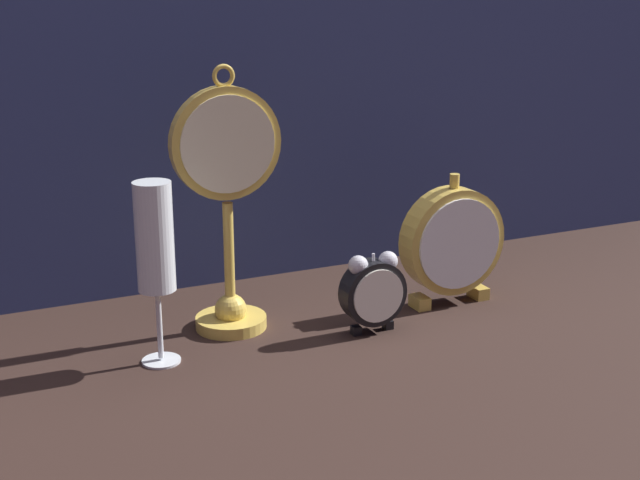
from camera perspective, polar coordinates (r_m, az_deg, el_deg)
name	(u,v)px	position (r m, az deg, el deg)	size (l,w,h in m)	color
ground_plane	(346,351)	(1.15, 1.69, -7.14)	(4.00, 4.00, 0.00)	black
fabric_backdrop_drape	(250,50)	(1.36, -4.48, 12.05)	(1.61, 0.01, 0.71)	navy
pocket_watch_on_stand	(228,206)	(1.18, -5.93, 2.17)	(0.15, 0.10, 0.36)	gold
alarm_clock_twin_bell	(373,289)	(1.19, 3.42, -3.16)	(0.09, 0.03, 0.11)	black
mantel_clock_silver	(452,242)	(1.30, 8.47, -0.11)	(0.16, 0.04, 0.19)	gold
champagne_flute	(155,248)	(1.09, -10.51, -0.49)	(0.05, 0.05, 0.23)	silver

